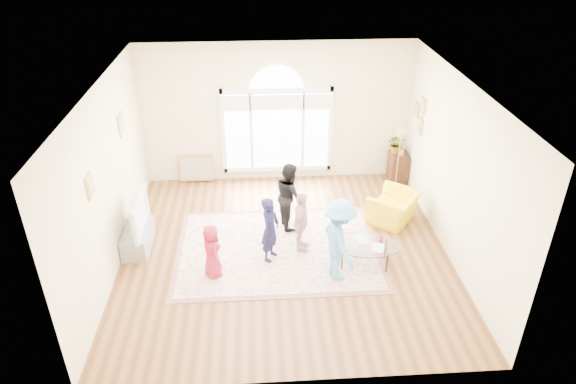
{
  "coord_description": "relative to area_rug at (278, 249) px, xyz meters",
  "views": [
    {
      "loc": [
        -0.46,
        -7.81,
        5.69
      ],
      "look_at": [
        0.07,
        0.3,
        1.1
      ],
      "focal_mm": 32.0,
      "sensor_mm": 36.0,
      "label": 1
    }
  ],
  "objects": [
    {
      "name": "ground",
      "position": [
        0.13,
        -0.06,
        -0.01
      ],
      "size": [
        6.0,
        6.0,
        0.0
      ],
      "primitive_type": "plane",
      "color": "#573117",
      "rests_on": "ground"
    },
    {
      "name": "child_blue",
      "position": [
        0.99,
        -0.87,
        0.76
      ],
      "size": [
        0.79,
        1.09,
        1.51
      ],
      "primitive_type": "imported",
      "rotation": [
        0.0,
        0.0,
        1.83
      ],
      "color": "#5CABDE",
      "rests_on": "area_rug"
    },
    {
      "name": "child_red",
      "position": [
        -1.16,
        -0.68,
        0.51
      ],
      "size": [
        0.47,
        0.57,
        0.99
      ],
      "primitive_type": "imported",
      "rotation": [
        0.0,
        0.0,
        1.94
      ],
      "color": "#A11D34",
      "rests_on": "area_rug"
    },
    {
      "name": "television",
      "position": [
        -2.61,
        0.24,
        0.75
      ],
      "size": [
        0.18,
        1.18,
        0.68
      ],
      "color": "black",
      "rests_on": "tv_console"
    },
    {
      "name": "plant_pedestal",
      "position": [
        2.83,
        2.6,
        0.34
      ],
      "size": [
        0.2,
        0.2,
        0.7
      ],
      "primitive_type": "cylinder",
      "color": "white",
      "rests_on": "ground"
    },
    {
      "name": "child_pink",
      "position": [
        0.42,
        -0.03,
        0.6
      ],
      "size": [
        0.47,
        0.75,
        1.19
      ],
      "primitive_type": "imported",
      "rotation": [
        0.0,
        0.0,
        1.29
      ],
      "color": "#E1A4B0",
      "rests_on": "area_rug"
    },
    {
      "name": "leaning_picture",
      "position": [
        -1.76,
        2.84,
        -0.01
      ],
      "size": [
        0.8,
        0.14,
        0.62
      ],
      "primitive_type": "cube",
      "rotation": [
        -0.14,
        0.0,
        0.0
      ],
      "color": "tan",
      "rests_on": "ground"
    },
    {
      "name": "room_shell",
      "position": [
        0.14,
        2.77,
        1.56
      ],
      "size": [
        6.0,
        6.0,
        6.0
      ],
      "color": "beige",
      "rests_on": "ground"
    },
    {
      "name": "floor_lamp",
      "position": [
        2.73,
        2.04,
        1.27
      ],
      "size": [
        0.3,
        0.3,
        1.51
      ],
      "color": "black",
      "rests_on": "ground"
    },
    {
      "name": "armchair",
      "position": [
        2.39,
        0.87,
        0.3
      ],
      "size": [
        1.24,
        1.26,
        0.62
      ],
      "primitive_type": "imported",
      "rotation": [
        0.0,
        0.0,
        4.05
      ],
      "color": "yellow",
      "rests_on": "ground"
    },
    {
      "name": "tv_console",
      "position": [
        -2.62,
        0.24,
        0.2
      ],
      "size": [
        0.45,
        1.0,
        0.42
      ],
      "primitive_type": "cube",
      "color": "gray",
      "rests_on": "ground"
    },
    {
      "name": "rug_border",
      "position": [
        0.0,
        0.0,
        -0.0
      ],
      "size": [
        3.8,
        2.8,
        0.01
      ],
      "primitive_type": "cube",
      "color": "#915356",
      "rests_on": "ground"
    },
    {
      "name": "coffee_table",
      "position": [
        1.53,
        -0.52,
        0.39
      ],
      "size": [
        1.35,
        0.99,
        0.54
      ],
      "rotation": [
        0.0,
        0.0,
        -0.18
      ],
      "color": "silver",
      "rests_on": "ground"
    },
    {
      "name": "potted_plant",
      "position": [
        2.83,
        2.6,
        0.92
      ],
      "size": [
        0.46,
        0.41,
        0.46
      ],
      "primitive_type": "imported",
      "rotation": [
        0.0,
        0.0,
        -0.12
      ],
      "color": "#33722D",
      "rests_on": "plant_pedestal"
    },
    {
      "name": "child_navy",
      "position": [
        -0.15,
        -0.27,
        0.63
      ],
      "size": [
        0.46,
        0.54,
        1.25
      ],
      "primitive_type": "imported",
      "rotation": [
        0.0,
        0.0,
        1.14
      ],
      "color": "#151536",
      "rests_on": "area_rug"
    },
    {
      "name": "child_black",
      "position": [
        0.28,
        0.82,
        0.69
      ],
      "size": [
        0.63,
        0.74,
        1.36
      ],
      "primitive_type": "imported",
      "rotation": [
        0.0,
        0.0,
        1.76
      ],
      "color": "black",
      "rests_on": "area_rug"
    },
    {
      "name": "area_rug",
      "position": [
        0.0,
        0.0,
        0.0
      ],
      "size": [
        3.6,
        2.6,
        0.02
      ],
      "primitive_type": "cube",
      "color": "beige",
      "rests_on": "ground"
    },
    {
      "name": "side_cabinet",
      "position": [
        2.91,
        2.57,
        0.34
      ],
      "size": [
        0.4,
        0.5,
        0.7
      ],
      "primitive_type": "cube",
      "color": "black",
      "rests_on": "ground"
    }
  ]
}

